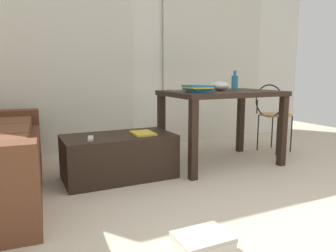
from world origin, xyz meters
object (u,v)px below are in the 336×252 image
object	(u,v)px
coffee_table	(119,156)
shoebox	(203,246)
bowl	(220,86)
craft_table	(221,102)
bottle_near	(235,82)
scissors	(179,91)
tv_remote_primary	(91,138)
wire_chair	(272,110)
book_stack	(198,88)
magazine	(143,133)

from	to	relation	value
coffee_table	shoebox	xyz separation A→B (m)	(0.00, -1.50, -0.14)
bowl	shoebox	size ratio (longest dim) A/B	0.67
craft_table	bottle_near	size ratio (longest dim) A/B	5.55
bottle_near	shoebox	bearing A→B (deg)	-130.98
craft_table	bowl	bearing A→B (deg)	90.71
scissors	tv_remote_primary	bearing A→B (deg)	-165.10
wire_chair	bottle_near	world-z (taller)	bottle_near
book_stack	magazine	size ratio (longest dim) A/B	1.18
wire_chair	tv_remote_primary	xyz separation A→B (m)	(-2.30, -0.23, -0.11)
magazine	shoebox	size ratio (longest dim) A/B	0.92
wire_chair	scissors	distance (m)	1.32
bottle_near	tv_remote_primary	xyz separation A→B (m)	(-1.75, -0.29, -0.46)
bowl	tv_remote_primary	distance (m)	1.49
bottle_near	scissors	distance (m)	0.75
craft_table	magazine	xyz separation A→B (m)	(-0.92, -0.04, -0.26)
coffee_table	wire_chair	world-z (taller)	wire_chair
wire_chair	shoebox	bearing A→B (deg)	-140.94
bottle_near	shoebox	xyz separation A→B (m)	(-1.47, -1.70, -0.82)
craft_table	bowl	distance (m)	0.17
shoebox	scissors	bearing A→B (deg)	66.48
magazine	tv_remote_primary	bearing A→B (deg)	-173.43
bowl	book_stack	world-z (taller)	bowl
bottle_near	bowl	size ratio (longest dim) A/B	1.10
bowl	coffee_table	bearing A→B (deg)	-179.03
wire_chair	bowl	xyz separation A→B (m)	(-0.88, -0.12, 0.31)
bottle_near	book_stack	world-z (taller)	bottle_near
bowl	shoebox	world-z (taller)	bowl
coffee_table	tv_remote_primary	distance (m)	0.36
bottle_near	scissors	size ratio (longest dim) A/B	1.81
bottle_near	tv_remote_primary	size ratio (longest dim) A/B	1.22
book_stack	shoebox	bearing A→B (deg)	-119.63
scissors	tv_remote_primary	world-z (taller)	scissors
scissors	shoebox	xyz separation A→B (m)	(-0.73, -1.67, -0.73)
tv_remote_primary	wire_chair	bearing A→B (deg)	18.86
shoebox	magazine	bearing A→B (deg)	81.18
wire_chair	bottle_near	distance (m)	0.65
wire_chair	scissors	world-z (taller)	wire_chair
coffee_table	book_stack	world-z (taller)	book_stack
scissors	coffee_table	bearing A→B (deg)	-166.38
craft_table	bowl	size ratio (longest dim) A/B	6.13
bottle_near	magazine	world-z (taller)	bottle_near
bowl	shoebox	xyz separation A→B (m)	(-1.14, -1.52, -0.78)
book_stack	tv_remote_primary	bearing A→B (deg)	178.00
shoebox	craft_table	bearing A→B (deg)	52.38
bowl	magazine	distance (m)	1.02
wire_chair	shoebox	xyz separation A→B (m)	(-2.02, -1.64, -0.47)
coffee_table	wire_chair	size ratio (longest dim) A/B	1.20
craft_table	book_stack	xyz separation A→B (m)	(-0.37, -0.12, 0.15)
tv_remote_primary	shoebox	size ratio (longest dim) A/B	0.61
tv_remote_primary	craft_table	bearing A→B (deg)	16.25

